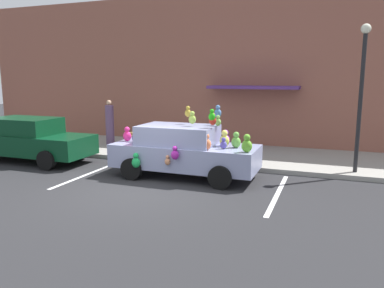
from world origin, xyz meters
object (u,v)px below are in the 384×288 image
at_px(pedestrian_near_shopfront, 110,124).
at_px(street_lamp_post, 362,84).
at_px(teddy_bear_on_sidewalk, 130,143).
at_px(plush_covered_car, 183,150).
at_px(parked_sedan_behind, 29,139).

bearing_deg(pedestrian_near_shopfront, street_lamp_post, -8.82).
bearing_deg(teddy_bear_on_sidewalk, plush_covered_car, -32.79).
bearing_deg(street_lamp_post, parked_sedan_behind, -170.74).
bearing_deg(street_lamp_post, teddy_bear_on_sidewalk, 179.54).
xyz_separation_m(parked_sedan_behind, teddy_bear_on_sidewalk, (2.99, 1.80, -0.26)).
bearing_deg(parked_sedan_behind, teddy_bear_on_sidewalk, 31.14).
xyz_separation_m(teddy_bear_on_sidewalk, street_lamp_post, (7.70, -0.06, 2.21)).
distance_m(parked_sedan_behind, pedestrian_near_shopfront, 3.45).
xyz_separation_m(teddy_bear_on_sidewalk, pedestrian_near_shopfront, (-1.73, 1.40, 0.49)).
relative_size(parked_sedan_behind, teddy_bear_on_sidewalk, 5.51).
bearing_deg(plush_covered_car, teddy_bear_on_sidewalk, 147.21).
xyz_separation_m(plush_covered_car, street_lamp_post, (4.81, 1.80, 1.93)).
relative_size(plush_covered_car, street_lamp_post, 1.01).
height_order(plush_covered_car, pedestrian_near_shopfront, plush_covered_car).
height_order(street_lamp_post, pedestrian_near_shopfront, street_lamp_post).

